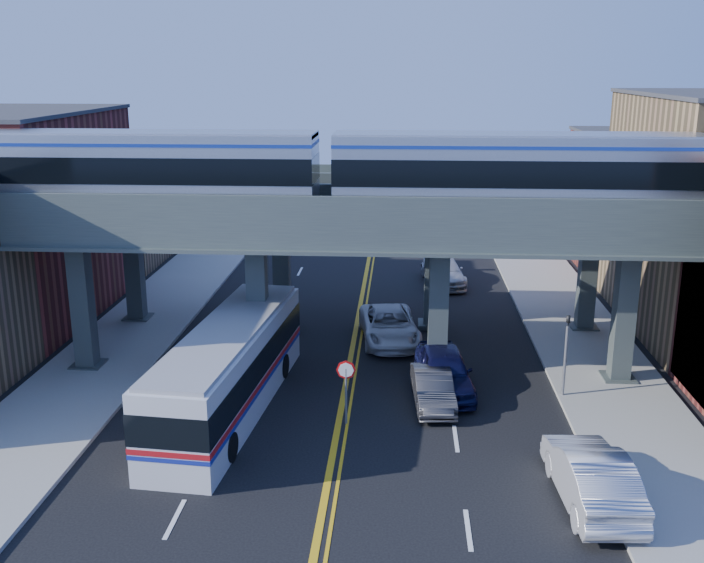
% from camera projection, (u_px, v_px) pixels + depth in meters
% --- Properties ---
extents(ground, '(120.00, 120.00, 0.00)m').
position_uv_depth(ground, '(332.00, 461.00, 27.74)').
color(ground, black).
rests_on(ground, ground).
extents(sidewalk_west, '(5.00, 70.00, 0.16)m').
position_uv_depth(sidewalk_west, '(115.00, 351.00, 38.05)').
color(sidewalk_west, gray).
rests_on(sidewalk_west, ground).
extents(sidewalk_east, '(5.00, 70.00, 0.16)m').
position_uv_depth(sidewalk_east, '(596.00, 363.00, 36.61)').
color(sidewalk_east, gray).
rests_on(sidewalk_east, ground).
extents(building_west_b, '(8.00, 14.00, 11.00)m').
position_uv_depth(building_west_b, '(20.00, 217.00, 42.80)').
color(building_west_b, maroon).
rests_on(building_west_b, ground).
extents(building_west_c, '(8.00, 10.00, 8.00)m').
position_uv_depth(building_west_c, '(109.00, 203.00, 55.70)').
color(building_west_c, olive).
rests_on(building_west_c, ground).
extents(building_east_c, '(8.00, 10.00, 9.00)m').
position_uv_depth(building_east_c, '(640.00, 202.00, 53.25)').
color(building_east_c, maroon).
rests_on(building_east_c, ground).
extents(elevated_viaduct_near, '(52.00, 3.60, 7.40)m').
position_uv_depth(elevated_viaduct_near, '(347.00, 235.00, 33.69)').
color(elevated_viaduct_near, '#414C4A').
rests_on(elevated_viaduct_near, ground).
extents(elevated_viaduct_far, '(52.00, 3.60, 7.40)m').
position_uv_depth(elevated_viaduct_far, '(357.00, 206.00, 40.42)').
color(elevated_viaduct_far, '#414C4A').
rests_on(elevated_viaduct_far, ground).
extents(transit_train, '(47.25, 2.96, 3.45)m').
position_uv_depth(transit_train, '(517.00, 171.00, 32.50)').
color(transit_train, black).
rests_on(transit_train, elevated_viaduct_near).
extents(stop_sign, '(0.76, 0.09, 2.63)m').
position_uv_depth(stop_sign, '(346.00, 382.00, 30.13)').
color(stop_sign, slate).
rests_on(stop_sign, ground).
extents(traffic_signal, '(0.15, 0.18, 4.10)m').
position_uv_depth(traffic_signal, '(566.00, 347.00, 32.31)').
color(traffic_signal, slate).
rests_on(traffic_signal, ground).
extents(transit_bus, '(4.07, 13.22, 3.35)m').
position_uv_depth(transit_bus, '(229.00, 370.00, 31.39)').
color(transit_bus, silver).
rests_on(transit_bus, ground).
extents(car_lane_a, '(2.71, 5.64, 1.86)m').
position_uv_depth(car_lane_a, '(444.00, 370.00, 33.45)').
color(car_lane_a, black).
rests_on(car_lane_a, ground).
extents(car_lane_b, '(1.86, 4.46, 1.43)m').
position_uv_depth(car_lane_b, '(433.00, 389.00, 32.09)').
color(car_lane_b, '#2D2C2E').
rests_on(car_lane_b, ground).
extents(car_lane_c, '(3.47, 6.19, 1.63)m').
position_uv_depth(car_lane_c, '(389.00, 326.00, 39.52)').
color(car_lane_c, silver).
rests_on(car_lane_c, ground).
extents(car_lane_d, '(3.00, 5.98, 1.67)m').
position_uv_depth(car_lane_d, '(443.00, 271.00, 49.94)').
color(car_lane_d, '#B4B3B8').
rests_on(car_lane_d, ground).
extents(car_parked_curb, '(2.32, 5.76, 1.86)m').
position_uv_depth(car_parked_curb, '(592.00, 476.00, 24.88)').
color(car_parked_curb, '#AFAFB4').
rests_on(car_parked_curb, ground).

